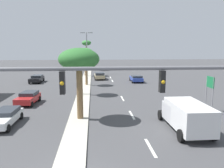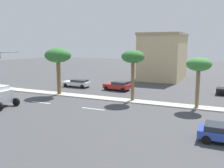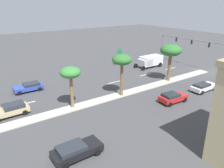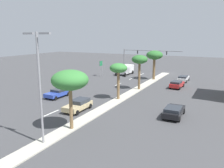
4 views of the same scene
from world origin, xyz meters
name	(u,v)px [view 3 (image 3 of 4)]	position (x,y,z in m)	size (l,w,h in m)	color
ground_plane	(98,101)	(0.00, 24.95, 0.00)	(160.00, 160.00, 0.00)	#424244
median_curb	(48,115)	(0.00, 32.08, 0.06)	(1.80, 64.17, 0.12)	#B7B2A3
lane_stripe_near	(171,69)	(5.09, 4.00, 0.01)	(0.20, 2.80, 0.01)	silver
lane_stripe_mid	(145,75)	(5.09, 11.20, 0.01)	(0.20, 2.80, 0.01)	silver
lane_stripe_outboard	(115,82)	(5.09, 18.34, 0.01)	(0.20, 2.80, 0.01)	silver
lane_stripe_right	(25,104)	(5.09, 33.52, 0.01)	(0.20, 2.80, 0.01)	silver
traffic_signal_gantry	(177,45)	(7.81, -0.79, 4.06)	(16.41, 0.53, 6.02)	slate
directional_road_sign	(120,54)	(12.95, 11.47, 2.64)	(0.10, 1.42, 3.66)	gray
palm_tree_front	(171,51)	(0.16, 10.31, 5.33)	(3.60, 3.60, 6.36)	brown
palm_tree_trailing	(122,61)	(-0.30, 21.00, 5.33)	(2.83, 2.83, 6.17)	brown
palm_tree_rear	(70,74)	(0.24, 28.67, 4.70)	(2.66, 2.66, 5.49)	olive
sedan_black_inboard	(76,150)	(-9.05, 32.74, 0.73)	(2.10, 4.50, 1.33)	black
sedan_blue_leading	(29,87)	(9.45, 31.72, 0.71)	(2.16, 4.34, 1.28)	#2D47AD
sedan_white_far	(203,87)	(-6.10, 9.34, 0.70)	(1.93, 4.60, 1.26)	silver
sedan_tan_trailing	(11,110)	(2.68, 35.80, 0.76)	(2.15, 4.50, 1.42)	tan
sedan_red_near	(173,97)	(-6.15, 16.53, 0.74)	(2.21, 4.14, 1.36)	red
box_truck	(149,61)	(8.60, 6.79, 1.30)	(2.63, 6.14, 2.32)	silver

